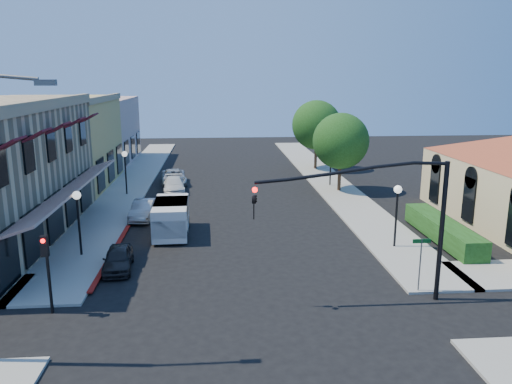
{
  "coord_description": "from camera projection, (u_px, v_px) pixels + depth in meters",
  "views": [
    {
      "loc": [
        -1.27,
        -17.61,
        9.34
      ],
      "look_at": [
        1.04,
        11.21,
        2.6
      ],
      "focal_mm": 35.0,
      "sensor_mm": 36.0,
      "label": 1
    }
  ],
  "objects": [
    {
      "name": "lamppost_right_far",
      "position": [
        331.0,
        155.0,
        42.66
      ],
      "size": [
        0.44,
        0.44,
        3.57
      ],
      "color": "black",
      "rests_on": "ground"
    },
    {
      "name": "street_tree_b",
      "position": [
        316.0,
        125.0,
        50.03
      ],
      "size": [
        4.94,
        4.94,
        7.02
      ],
      "color": "#382016",
      "rests_on": "ground"
    },
    {
      "name": "white_van",
      "position": [
        171.0,
        216.0,
        29.83
      ],
      "size": [
        2.11,
        4.59,
        2.02
      ],
      "color": "silver",
      "rests_on": "ground"
    },
    {
      "name": "parked_car_a",
      "position": [
        118.0,
        259.0,
        24.53
      ],
      "size": [
        1.65,
        3.47,
        1.15
      ],
      "primitive_type": "imported",
      "rotation": [
        0.0,
        0.0,
        0.09
      ],
      "color": "black",
      "rests_on": "ground"
    },
    {
      "name": "yellow_stucco_building",
      "position": [
        49.0,
        143.0,
        42.49
      ],
      "size": [
        10.0,
        12.0,
        7.6
      ],
      "primitive_type": "cube",
      "color": "tan",
      "rests_on": "ground"
    },
    {
      "name": "sidewalk_right",
      "position": [
        325.0,
        179.0,
        46.19
      ],
      "size": [
        3.5,
        50.0,
        0.12
      ],
      "primitive_type": "cube",
      "color": "#9C998E",
      "rests_on": "ground"
    },
    {
      "name": "ground",
      "position": [
        252.0,
        323.0,
        19.32
      ],
      "size": [
        120.0,
        120.0,
        0.0
      ],
      "primitive_type": "plane",
      "color": "black",
      "rests_on": "ground"
    },
    {
      "name": "parked_car_b",
      "position": [
        143.0,
        210.0,
        33.26
      ],
      "size": [
        1.58,
        3.91,
        1.26
      ],
      "primitive_type": "imported",
      "rotation": [
        0.0,
        0.0,
        -0.06
      ],
      "color": "#9D9FA1",
      "rests_on": "ground"
    },
    {
      "name": "sidewalk_left",
      "position": [
        134.0,
        182.0,
        44.84
      ],
      "size": [
        3.5,
        50.0,
        0.12
      ],
      "primitive_type": "cube",
      "color": "#9C998E",
      "rests_on": "ground"
    },
    {
      "name": "street_name_sign",
      "position": [
        421.0,
        256.0,
        21.65
      ],
      "size": [
        0.8,
        0.06,
        2.5
      ],
      "color": "#595B5E",
      "rests_on": "ground"
    },
    {
      "name": "lamppost_left_far",
      "position": [
        125.0,
        162.0,
        39.39
      ],
      "size": [
        0.44,
        0.44,
        3.57
      ],
      "color": "black",
      "rests_on": "ground"
    },
    {
      "name": "parked_car_c",
      "position": [
        174.0,
        185.0,
        40.98
      ],
      "size": [
        2.09,
        4.32,
        1.21
      ],
      "primitive_type": "imported",
      "rotation": [
        0.0,
        0.0,
        0.09
      ],
      "color": "silver",
      "rests_on": "ground"
    },
    {
      "name": "secondary_signal",
      "position": [
        46.0,
        260.0,
        19.54
      ],
      "size": [
        0.28,
        0.42,
        3.32
      ],
      "color": "black",
      "rests_on": "ground"
    },
    {
      "name": "pink_stucco_building",
      "position": [
        85.0,
        131.0,
        54.21
      ],
      "size": [
        10.0,
        12.0,
        7.0
      ],
      "primitive_type": "cube",
      "color": "#CFA49C",
      "rests_on": "ground"
    },
    {
      "name": "hedge",
      "position": [
        442.0,
        241.0,
        28.96
      ],
      "size": [
        1.4,
        8.0,
        1.1
      ],
      "primitive_type": "cube",
      "color": "#1B3F12",
      "rests_on": "ground"
    },
    {
      "name": "curb_red_strip",
      "position": [
        112.0,
        256.0,
        26.55
      ],
      "size": [
        0.25,
        10.0,
        0.06
      ],
      "primitive_type": "cube",
      "color": "maroon",
      "rests_on": "ground"
    },
    {
      "name": "signal_mast_arm",
      "position": [
        393.0,
        208.0,
        20.3
      ],
      "size": [
        8.01,
        0.39,
        6.0
      ],
      "color": "black",
      "rests_on": "ground"
    },
    {
      "name": "lamppost_left_near",
      "position": [
        78.0,
        207.0,
        25.8
      ],
      "size": [
        0.44,
        0.44,
        3.57
      ],
      "color": "black",
      "rests_on": "ground"
    },
    {
      "name": "parked_car_d",
      "position": [
        174.0,
        177.0,
        44.02
      ],
      "size": [
        2.61,
        4.75,
        1.26
      ],
      "primitive_type": "imported",
      "rotation": [
        0.0,
        0.0,
        0.12
      ],
      "color": "#B1B4B7",
      "rests_on": "ground"
    },
    {
      "name": "lamppost_right_near",
      "position": [
        397.0,
        200.0,
        27.12
      ],
      "size": [
        0.44,
        0.44,
        3.57
      ],
      "color": "black",
      "rests_on": "ground"
    },
    {
      "name": "street_tree_a",
      "position": [
        341.0,
        141.0,
        40.41
      ],
      "size": [
        4.56,
        4.56,
        6.48
      ],
      "color": "#382016",
      "rests_on": "ground"
    }
  ]
}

